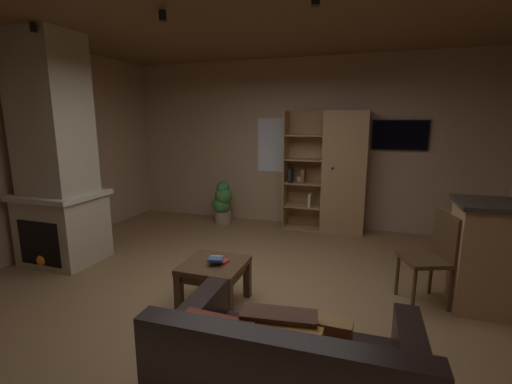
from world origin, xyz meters
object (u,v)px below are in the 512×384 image
at_px(coffee_table, 214,271).
at_px(table_book_0, 222,261).
at_px(dining_chair, 434,253).
at_px(wall_mounted_tv, 400,135).
at_px(bookshelf_cabinet, 339,173).
at_px(stone_fireplace, 56,164).
at_px(table_book_2, 215,259).
at_px(table_book_1, 216,258).
at_px(potted_floor_plant, 222,202).

bearing_deg(coffee_table, table_book_0, 24.68).
height_order(dining_chair, wall_mounted_tv, wall_mounted_tv).
xyz_separation_m(bookshelf_cabinet, dining_chair, (1.14, -2.11, -0.44)).
relative_size(stone_fireplace, table_book_2, 20.51).
xyz_separation_m(coffee_table, dining_chair, (2.04, 0.72, 0.18)).
height_order(table_book_1, wall_mounted_tv, wall_mounted_tv).
bearing_deg(dining_chair, stone_fireplace, -176.21).
bearing_deg(potted_floor_plant, bookshelf_cabinet, 5.03).
bearing_deg(table_book_0, bookshelf_cabinet, 73.43).
bearing_deg(wall_mounted_tv, table_book_2, -119.45).
bearing_deg(stone_fireplace, coffee_table, -10.36).
bearing_deg(table_book_0, table_book_2, -108.54).
height_order(table_book_2, dining_chair, dining_chair).
bearing_deg(dining_chair, potted_floor_plant, 148.11).
bearing_deg(table_book_2, table_book_0, 71.46).
distance_m(table_book_0, dining_chair, 2.09).
height_order(bookshelf_cabinet, table_book_2, bookshelf_cabinet).
height_order(table_book_1, table_book_2, table_book_2).
height_order(bookshelf_cabinet, dining_chair, bookshelf_cabinet).
relative_size(stone_fireplace, table_book_1, 22.30).
relative_size(table_book_0, dining_chair, 0.13).
relative_size(stone_fireplace, coffee_table, 4.79).
xyz_separation_m(table_book_0, wall_mounted_tv, (1.72, 3.01, 1.13)).
distance_m(bookshelf_cabinet, potted_floor_plant, 2.07).
xyz_separation_m(table_book_2, potted_floor_plant, (-1.12, 2.71, -0.11)).
bearing_deg(bookshelf_cabinet, table_book_2, -106.63).
height_order(table_book_1, dining_chair, dining_chair).
distance_m(table_book_1, potted_floor_plant, 2.84).
bearing_deg(table_book_0, table_book_1, 178.44).
bearing_deg(stone_fireplace, potted_floor_plant, 60.40).
bearing_deg(stone_fireplace, bookshelf_cabinet, 36.54).
relative_size(bookshelf_cabinet, coffee_table, 3.32).
bearing_deg(coffee_table, wall_mounted_tv, 59.56).
distance_m(coffee_table, table_book_0, 0.13).
relative_size(stone_fireplace, dining_chair, 3.08).
xyz_separation_m(stone_fireplace, bookshelf_cabinet, (3.25, 2.41, -0.31)).
bearing_deg(table_book_1, potted_floor_plant, 112.48).
bearing_deg(table_book_0, coffee_table, -155.32).
bearing_deg(bookshelf_cabinet, table_book_1, -107.65).
bearing_deg(table_book_0, stone_fireplace, 170.66).
distance_m(stone_fireplace, table_book_0, 2.58).
bearing_deg(coffee_table, dining_chair, 19.39).
bearing_deg(table_book_2, stone_fireplace, 168.57).
relative_size(bookshelf_cabinet, table_book_1, 15.44).
height_order(stone_fireplace, dining_chair, stone_fireplace).
distance_m(table_book_2, dining_chair, 2.15).
xyz_separation_m(table_book_0, table_book_1, (-0.06, 0.00, 0.02)).
xyz_separation_m(bookshelf_cabinet, potted_floor_plant, (-1.98, -0.17, -0.58)).
height_order(coffee_table, table_book_2, table_book_2).
relative_size(coffee_table, dining_chair, 0.64).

